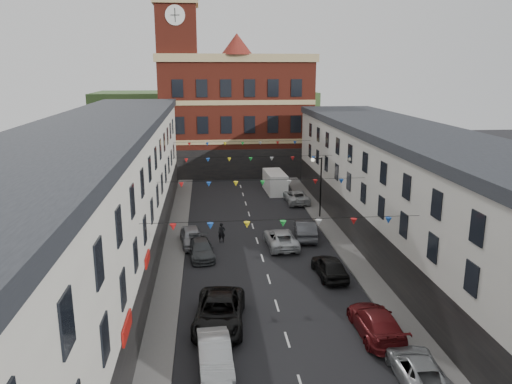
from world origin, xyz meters
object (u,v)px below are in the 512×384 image
object	(u,v)px
street_lamp	(318,179)
car_left_b	(215,355)
car_right_c	(376,322)
car_right_d	(330,267)
pedestrian	(222,233)
car_left_c	(219,313)
moving_car	(281,238)
car_right_f	(296,197)
car_left_d	(201,249)
car_right_e	(305,229)
white_van	(275,182)
car_right_b	(418,369)
car_left_e	(192,237)

from	to	relation	value
street_lamp	car_left_b	world-z (taller)	street_lamp
car_right_c	car_right_d	size ratio (longest dim) A/B	1.18
pedestrian	car_left_c	bearing A→B (deg)	-100.14
car_left_b	moving_car	world-z (taller)	car_left_b
pedestrian	car_right_d	bearing A→B (deg)	-55.22
car_left_c	car_right_d	xyz separation A→B (m)	(7.90, 6.11, -0.06)
car_right_c	car_right_f	size ratio (longest dim) A/B	1.06
car_left_d	street_lamp	bearing A→B (deg)	33.51
street_lamp	moving_car	distance (m)	9.52
car_right_c	street_lamp	bearing A→B (deg)	-94.29
car_right_f	car_right_d	bearing A→B (deg)	85.32
car_right_f	street_lamp	bearing A→B (deg)	99.04
car_right_d	car_right_f	xyz separation A→B (m)	(1.20, 19.83, -0.07)
car_right_e	car_left_d	bearing A→B (deg)	28.02
car_right_d	pedestrian	world-z (taller)	pedestrian
car_right_c	pedestrian	distance (m)	17.82
car_left_b	car_right_f	distance (m)	31.57
car_left_d	moving_car	size ratio (longest dim) A/B	0.88
car_left_c	white_van	distance (m)	31.79
car_left_c	car_right_f	size ratio (longest dim) A/B	1.19
car_left_c	car_right_b	distance (m)	10.95
street_lamp	car_left_b	size ratio (longest dim) A/B	1.33
car_right_d	car_left_c	bearing A→B (deg)	35.00
car_left_e	moving_car	bearing A→B (deg)	-14.71
car_left_d	car_right_c	xyz separation A→B (m)	(9.61, -12.70, 0.12)
car_left_e	white_van	bearing A→B (deg)	55.02
car_right_b	white_van	world-z (taller)	white_van
street_lamp	car_left_d	size ratio (longest dim) A/B	1.34
car_left_b	car_right_b	xyz separation A→B (m)	(9.44, -1.90, -0.10)
street_lamp	car_left_e	bearing A→B (deg)	-151.38
car_left_b	moving_car	size ratio (longest dim) A/B	0.89
car_left_d	car_right_f	size ratio (longest dim) A/B	0.89
car_right_d	car_left_b	bearing A→B (deg)	48.62
car_right_e	car_right_f	size ratio (longest dim) A/B	0.97
car_left_d	car_right_d	distance (m)	10.15
car_right_b	pedestrian	distance (m)	21.89
car_right_e	car_right_d	bearing A→B (deg)	96.89
street_lamp	car_right_f	world-z (taller)	street_lamp
car_left_e	car_right_f	xyz separation A→B (m)	(11.00, 12.38, -0.05)
car_right_c	car_right_d	xyz separation A→B (m)	(-0.62, 7.99, -0.00)
car_left_d	car_right_e	distance (m)	9.58
car_left_d	car_right_b	world-z (taller)	car_left_d
white_van	car_right_e	bearing A→B (deg)	-91.34
street_lamp	white_van	size ratio (longest dim) A/B	1.10
car_right_e	car_left_e	bearing A→B (deg)	11.05
car_left_d	car_right_c	distance (m)	15.93
car_right_f	white_van	world-z (taller)	white_van
car_right_d	car_right_e	world-z (taller)	car_right_e
car_right_d	car_right_f	size ratio (longest dim) A/B	0.90
street_lamp	pedestrian	bearing A→B (deg)	-147.65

